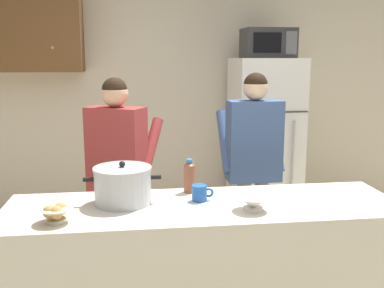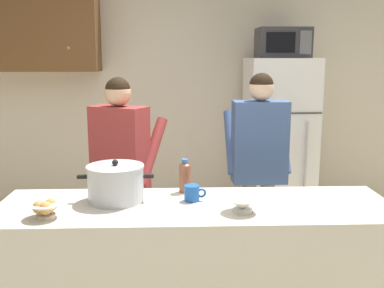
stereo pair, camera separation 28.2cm
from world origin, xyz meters
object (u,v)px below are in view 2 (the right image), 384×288
Objects in this scene: refrigerator at (278,148)px; microwave at (283,43)px; coffee_mug at (192,193)px; bottle_near_edge at (185,176)px; cooking_pot at (116,183)px; empty_bowl at (243,204)px; person_near_pot at (121,161)px; bread_bowl at (45,209)px; person_by_sink at (259,153)px.

microwave is (0.00, -0.02, 1.01)m from refrigerator.
bottle_near_edge is at bearing 102.37° from coffee_mug.
cooking_pot is 0.44m from bottle_near_edge.
cooking_pot is at bearing 162.86° from empty_bowl.
microwave is 2.46× the size of empty_bowl.
person_near_pot is 0.68m from cooking_pot.
person_near_pot is 0.69m from bottle_near_edge.
person_near_pot is (-1.42, -1.09, 0.13)m from refrigerator.
bread_bowl is at bearing -106.59° from person_near_pot.
microwave is at bearing 58.71° from bottle_near_edge.
refrigerator reaches higher than bread_bowl.
bottle_near_edge is (-0.31, 0.39, 0.06)m from empty_bowl.
bread_bowl is (-0.28, -0.95, -0.03)m from person_near_pot.
empty_bowl is (0.77, -0.90, -0.04)m from person_near_pot.
microwave reaches higher than bottle_near_edge.
bread_bowl is (-0.78, -0.26, 0.00)m from coffee_mug.
refrigerator is at bearing 59.06° from bottle_near_edge.
microwave reaches higher than person_near_pot.
bread_bowl is at bearing -177.11° from empty_bowl.
person_near_pot is 12.35× the size of coffee_mug.
bottle_near_edge is (-0.96, -1.60, 0.15)m from refrigerator.
bread_bowl is at bearing -140.58° from person_by_sink.
coffee_mug is at bearing -1.62° from cooking_pot.
bread_bowl reaches higher than coffee_mug.
person_near_pot is at bearing -143.05° from microwave.
refrigerator is at bearing 62.68° from coffee_mug.
person_near_pot is 8.30× the size of empty_bowl.
coffee_mug is at bearing -117.32° from refrigerator.
refrigerator is 2.24m from cooking_pot.
bottle_near_edge reaches higher than empty_bowl.
person_near_pot is at bearing 130.61° from empty_bowl.
person_near_pot is 3.63× the size of cooking_pot.
person_by_sink is (-0.37, -0.92, -0.86)m from microwave.
microwave reaches higher than empty_bowl.
person_near_pot is 0.99m from bread_bowl.
empty_bowl is at bearing -49.39° from person_near_pot.
person_by_sink is at bearing 56.65° from coffee_mug.
bread_bowl reaches higher than empty_bowl.
cooking_pot reaches higher than empty_bowl.
bottle_near_edge is (0.41, 0.17, -0.01)m from cooking_pot.
refrigerator is 1.02m from person_by_sink.
coffee_mug is (-0.92, -1.76, -0.92)m from microwave.
microwave is 1.98m from person_near_pot.
refrigerator is at bearing 71.85° from empty_bowl.
microwave is at bearing 68.18° from person_by_sink.
bottle_near_edge is (-0.59, -0.66, -0.00)m from person_by_sink.
bread_bowl is (-1.70, -2.02, -0.92)m from microwave.
microwave is 1.08× the size of cooking_pot.
empty_bowl is (1.05, 0.05, -0.01)m from bread_bowl.
bottle_near_edge reaches higher than bread_bowl.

